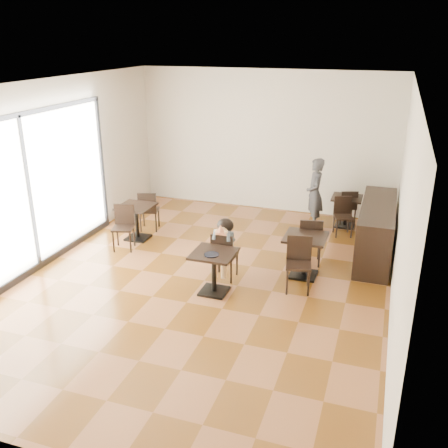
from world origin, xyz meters
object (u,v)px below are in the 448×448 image
at_px(cafe_table_left, 137,222).
at_px(chair_mid_a, 310,240).
at_px(chair_back_b, 343,217).
at_px(child, 225,249).
at_px(cafe_table_mid, 304,256).
at_px(chair_left_b, 123,228).
at_px(chair_left_a, 149,210).
at_px(chair_back_a, 347,207).
at_px(child_table, 214,273).
at_px(child_chair, 225,255).
at_px(adult_patron, 315,194).
at_px(cafe_table_back, 346,212).
at_px(chair_mid_b, 299,265).

height_order(cafe_table_left, chair_mid_a, chair_mid_a).
xyz_separation_m(chair_mid_a, chair_back_b, (0.42, 1.55, -0.05)).
height_order(child, cafe_table_mid, child).
bearing_deg(chair_back_b, child, -141.09).
bearing_deg(chair_back_b, chair_left_b, -170.32).
bearing_deg(chair_left_a, chair_back_a, -173.08).
xyz_separation_m(chair_mid_a, chair_back_a, (0.42, 2.23, -0.05)).
height_order(child_table, chair_back_a, chair_back_a).
relative_size(child, chair_back_b, 1.34).
bearing_deg(child, cafe_table_left, 154.27).
height_order(child_table, cafe_table_mid, cafe_table_mid).
height_order(child_table, cafe_table_left, cafe_table_left).
relative_size(child_table, child_chair, 0.83).
height_order(child, chair_back_a, child).
relative_size(adult_patron, chair_mid_a, 1.71).
distance_m(child, chair_back_a, 3.69).
bearing_deg(chair_mid_a, chair_left_a, -19.92).
bearing_deg(cafe_table_left, cafe_table_mid, -9.33).
bearing_deg(chair_back_a, child_chair, 44.64).
height_order(child, chair_mid_a, child).
bearing_deg(cafe_table_back, chair_back_a, 90.00).
xyz_separation_m(child_table, chair_left_a, (-2.24, 2.18, 0.08)).
height_order(cafe_table_back, chair_mid_b, chair_mid_b).
bearing_deg(chair_left_b, cafe_table_mid, -16.38).
xyz_separation_m(chair_mid_b, chair_back_a, (0.42, 3.33, -0.05)).
bearing_deg(adult_patron, child_chair, -38.11).
bearing_deg(chair_left_a, child, 127.98).
height_order(cafe_table_back, chair_back_a, chair_back_a).
xyz_separation_m(child_table, cafe_table_left, (-2.24, 1.63, 0.00)).
bearing_deg(cafe_table_back, chair_left_b, -146.17).
xyz_separation_m(child_chair, cafe_table_left, (-2.24, 1.08, -0.07)).
height_order(cafe_table_left, cafe_table_back, cafe_table_left).
bearing_deg(adult_patron, chair_left_a, -87.68).
bearing_deg(child_chair, cafe_table_back, -118.06).
distance_m(cafe_table_back, chair_mid_a, 2.15).
bearing_deg(chair_left_b, chair_mid_b, -25.31).
distance_m(adult_patron, chair_mid_b, 2.93).
bearing_deg(cafe_table_left, cafe_table_back, 27.92).
bearing_deg(chair_mid_a, cafe_table_left, -10.99).
bearing_deg(chair_mid_a, cafe_table_back, -111.97).
bearing_deg(chair_mid_b, chair_back_a, 72.17).
height_order(cafe_table_back, chair_back_b, chair_back_b).
xyz_separation_m(child_table, child, (0.00, 0.55, 0.18)).
xyz_separation_m(cafe_table_mid, chair_left_b, (-3.49, 0.02, 0.06)).
xyz_separation_m(cafe_table_back, chair_left_a, (-3.92, -1.53, 0.10)).
height_order(child, chair_left_b, child).
relative_size(cafe_table_mid, chair_mid_b, 0.83).
distance_m(chair_left_a, chair_left_b, 1.10).
xyz_separation_m(child, chair_left_b, (-2.24, 0.53, -0.11)).
relative_size(child_table, cafe_table_back, 1.06).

